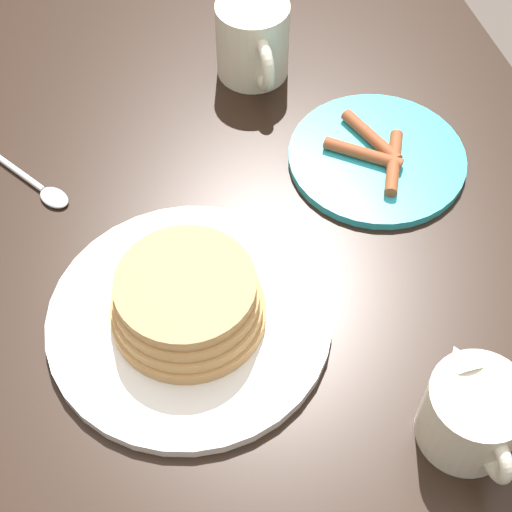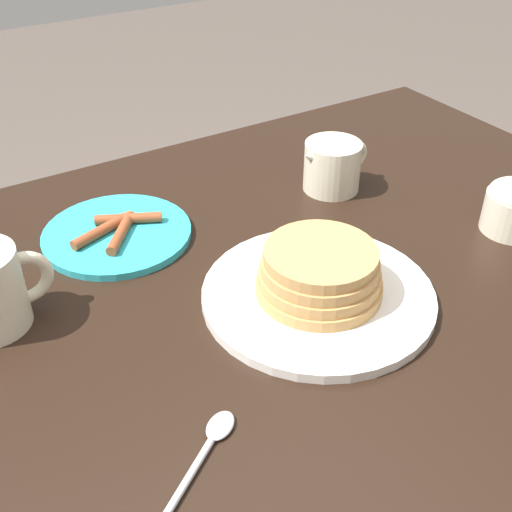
{
  "view_description": "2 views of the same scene",
  "coord_description": "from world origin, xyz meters",
  "px_view_note": "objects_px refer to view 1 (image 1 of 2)",
  "views": [
    {
      "loc": [
        0.41,
        -0.1,
        1.38
      ],
      "look_at": [
        -0.02,
        0.02,
        0.77
      ],
      "focal_mm": 55.0,
      "sensor_mm": 36.0,
      "label": 1
    },
    {
      "loc": [
        -0.35,
        -0.52,
        1.21
      ],
      "look_at": [
        -0.02,
        0.02,
        0.77
      ],
      "focal_mm": 45.0,
      "sensor_mm": 36.0,
      "label": 2
    }
  ],
  "objects_px": {
    "coffee_mug": "(253,41)",
    "spoon": "(39,186)",
    "side_plate_bacon": "(377,157)",
    "pancake_plate": "(188,309)",
    "creamer_pitcher": "(472,412)"
  },
  "relations": [
    {
      "from": "pancake_plate",
      "to": "creamer_pitcher",
      "type": "relative_size",
      "value": 2.28
    },
    {
      "from": "coffee_mug",
      "to": "side_plate_bacon",
      "type": "bearing_deg",
      "value": 27.09
    },
    {
      "from": "side_plate_bacon",
      "to": "coffee_mug",
      "type": "bearing_deg",
      "value": -152.91
    },
    {
      "from": "pancake_plate",
      "to": "spoon",
      "type": "xyz_separation_m",
      "value": [
        -0.21,
        -0.12,
        -0.02
      ]
    },
    {
      "from": "pancake_plate",
      "to": "side_plate_bacon",
      "type": "height_order",
      "value": "pancake_plate"
    },
    {
      "from": "coffee_mug",
      "to": "spoon",
      "type": "xyz_separation_m",
      "value": [
        0.12,
        -0.27,
        -0.04
      ]
    },
    {
      "from": "side_plate_bacon",
      "to": "spoon",
      "type": "xyz_separation_m",
      "value": [
        -0.06,
        -0.37,
        -0.0
      ]
    },
    {
      "from": "side_plate_bacon",
      "to": "coffee_mug",
      "type": "distance_m",
      "value": 0.21
    },
    {
      "from": "pancake_plate",
      "to": "spoon",
      "type": "relative_size",
      "value": 2.34
    },
    {
      "from": "side_plate_bacon",
      "to": "creamer_pitcher",
      "type": "height_order",
      "value": "creamer_pitcher"
    },
    {
      "from": "coffee_mug",
      "to": "pancake_plate",
      "type": "bearing_deg",
      "value": -25.09
    },
    {
      "from": "coffee_mug",
      "to": "creamer_pitcher",
      "type": "relative_size",
      "value": 1.01
    },
    {
      "from": "pancake_plate",
      "to": "creamer_pitcher",
      "type": "distance_m",
      "value": 0.27
    },
    {
      "from": "side_plate_bacon",
      "to": "coffee_mug",
      "type": "height_order",
      "value": "coffee_mug"
    },
    {
      "from": "side_plate_bacon",
      "to": "coffee_mug",
      "type": "xyz_separation_m",
      "value": [
        -0.18,
        -0.09,
        0.04
      ]
    }
  ]
}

